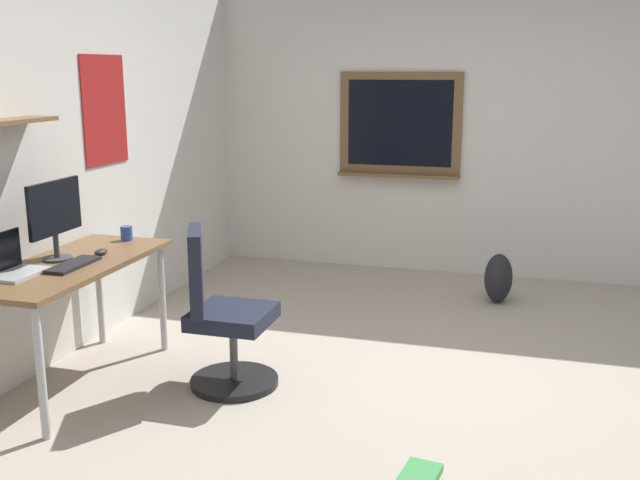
% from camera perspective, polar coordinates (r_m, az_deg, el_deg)
% --- Properties ---
extents(ground_plane, '(5.20, 5.20, 0.00)m').
position_cam_1_polar(ground_plane, '(4.59, 9.52, -10.50)').
color(ground_plane, '#ADA393').
rests_on(ground_plane, ground).
extents(wall_back, '(5.00, 0.30, 2.60)m').
position_cam_1_polar(wall_back, '(5.10, -18.50, 6.61)').
color(wall_back, silver).
rests_on(wall_back, ground).
extents(wall_right, '(0.22, 5.00, 2.60)m').
position_cam_1_polar(wall_right, '(6.67, 12.27, 8.37)').
color(wall_right, silver).
rests_on(wall_right, ground).
extents(desk, '(1.38, 0.59, 0.75)m').
position_cam_1_polar(desk, '(4.46, -18.83, -2.67)').
color(desk, brown).
rests_on(desk, ground).
extents(office_chair, '(0.54, 0.56, 0.95)m').
position_cam_1_polar(office_chair, '(4.31, -7.65, -6.16)').
color(office_chair, black).
rests_on(office_chair, ground).
extents(laptop, '(0.31, 0.21, 0.23)m').
position_cam_1_polar(laptop, '(4.27, -22.89, -1.81)').
color(laptop, '#ADAFB5').
rests_on(laptop, desk).
extents(monitor_primary, '(0.46, 0.17, 0.46)m').
position_cam_1_polar(monitor_primary, '(4.46, -19.91, 1.90)').
color(monitor_primary, '#38383D').
rests_on(monitor_primary, desk).
extents(keyboard, '(0.37, 0.13, 0.02)m').
position_cam_1_polar(keyboard, '(4.34, -18.63, -1.83)').
color(keyboard, black).
rests_on(keyboard, desk).
extents(computer_mouse, '(0.10, 0.06, 0.03)m').
position_cam_1_polar(computer_mouse, '(4.56, -16.66, -0.89)').
color(computer_mouse, '#262628').
rests_on(computer_mouse, desk).
extents(coffee_mug, '(0.08, 0.08, 0.09)m').
position_cam_1_polar(coffee_mug, '(4.89, -14.81, 0.51)').
color(coffee_mug, '#334CA5').
rests_on(coffee_mug, desk).
extents(backpack, '(0.32, 0.22, 0.39)m').
position_cam_1_polar(backpack, '(6.03, 13.70, -2.89)').
color(backpack, '#232328').
rests_on(backpack, ground).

